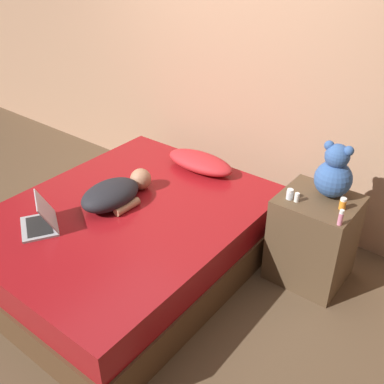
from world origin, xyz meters
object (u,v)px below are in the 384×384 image
person_lying (115,193)px  teddy_bear (334,173)px  bottle_pink (341,218)px  bottle_white (297,197)px  laptop (42,221)px  bottle_orange (343,204)px  bottle_clear (290,194)px  pillow (200,162)px

person_lying → teddy_bear: teddy_bear is taller
bottle_pink → bottle_white: (-0.34, 0.08, -0.02)m
laptop → bottle_orange: (1.64, 1.21, 0.17)m
bottle_pink → bottle_white: 0.35m
bottle_clear → bottle_white: (0.05, -0.00, -0.00)m
teddy_bear → bottle_clear: size_ratio=5.30×
pillow → person_lying: 0.83m
pillow → bottle_white: bearing=-13.1°
pillow → bottle_clear: bottle_clear is taller
person_lying → bottle_orange: size_ratio=7.78×
laptop → bottle_orange: size_ratio=4.65×
bottle_orange → bottle_white: (-0.28, -0.10, -0.01)m
bottle_orange → bottle_clear: (-0.34, -0.10, -0.00)m
person_lying → laptop: 0.56m
pillow → teddy_bear: bearing=-0.5°
bottle_clear → bottle_white: bearing=-1.8°
bottle_pink → bottle_orange: bearing=107.4°
bottle_pink → bottle_clear: bottle_pink is taller
pillow → bottle_white: size_ratio=9.59×
teddy_bear → bottle_white: teddy_bear is taller
pillow → bottle_orange: size_ratio=7.58×
bottle_white → pillow: bearing=166.9°
pillow → teddy_bear: (1.15, -0.01, 0.29)m
person_lying → bottle_clear: bearing=28.8°
bottle_orange → bottle_white: bottle_orange is taller
person_lying → bottle_pink: bearing=19.8°
laptop → bottle_white: (1.36, 1.11, 0.16)m
pillow → bottle_pink: bearing=-13.2°
bottle_pink → bottle_orange: (-0.06, 0.18, -0.01)m
laptop → bottle_clear: (1.31, 1.11, 0.17)m
pillow → bottle_white: bottle_white is taller
teddy_bear → bottle_pink: size_ratio=3.60×
pillow → teddy_bear: size_ratio=1.59×
bottle_orange → pillow: bearing=174.1°
laptop → bottle_pink: 2.00m
bottle_clear → bottle_white: bottle_clear is taller
laptop → bottle_white: size_ratio=5.89×
bottle_orange → bottle_white: size_ratio=1.27×
bottle_clear → bottle_white: size_ratio=1.14×
pillow → bottle_orange: (1.28, -0.13, 0.16)m
teddy_bear → bottle_white: bearing=-123.7°
bottle_pink → bottle_clear: size_ratio=1.47×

